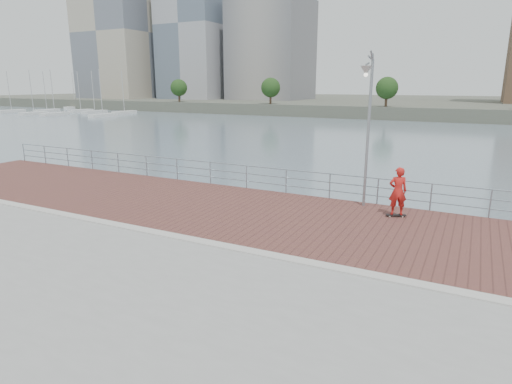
% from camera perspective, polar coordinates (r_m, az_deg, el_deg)
% --- Properties ---
extents(water, '(400.00, 400.00, 0.00)m').
position_cam_1_polar(water, '(14.09, -3.86, -14.95)').
color(water, slate).
rests_on(water, ground).
extents(seawall, '(40.00, 24.00, 2.00)m').
position_cam_1_polar(seawall, '(10.29, -19.54, -21.43)').
color(seawall, gray).
rests_on(seawall, ground).
extents(brick_lane, '(40.00, 6.80, 0.02)m').
position_cam_1_polar(brick_lane, '(16.23, 2.59, -3.18)').
color(brick_lane, brown).
rests_on(brick_lane, seawall).
extents(curb, '(40.00, 0.40, 0.06)m').
position_cam_1_polar(curb, '(13.22, -4.00, -7.25)').
color(curb, '#B7B5AD').
rests_on(curb, seawall).
extents(far_shore, '(320.00, 95.00, 2.50)m').
position_cam_1_polar(far_shore, '(133.26, 24.90, 10.54)').
color(far_shore, '#4C5142').
rests_on(far_shore, ground).
extents(guardrail, '(39.06, 0.06, 1.13)m').
position_cam_1_polar(guardrail, '(19.10, 6.89, 1.51)').
color(guardrail, '#8C9EA8').
rests_on(guardrail, brick_lane).
extents(street_lamp, '(0.42, 1.23, 5.79)m').
position_cam_1_polar(street_lamp, '(17.01, 14.63, 11.26)').
color(street_lamp, gray).
rests_on(street_lamp, brick_lane).
extents(skateboard, '(0.75, 0.45, 0.08)m').
position_cam_1_polar(skateboard, '(16.89, 18.15, -2.92)').
color(skateboard, black).
rests_on(skateboard, brick_lane).
extents(skateboarder, '(0.77, 0.65, 1.81)m').
position_cam_1_polar(skateboarder, '(16.66, 18.39, 0.11)').
color(skateboarder, red).
rests_on(skateboarder, skateboard).
extents(shoreline_trees, '(109.56, 5.03, 6.70)m').
position_cam_1_polar(shoreline_trees, '(87.77, 23.26, 12.75)').
color(shoreline_trees, '#473323').
rests_on(shoreline_trees, far_shore).
extents(marina, '(32.64, 28.13, 9.81)m').
position_cam_1_polar(marina, '(113.98, -23.65, 9.85)').
color(marina, silver).
rests_on(marina, water).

